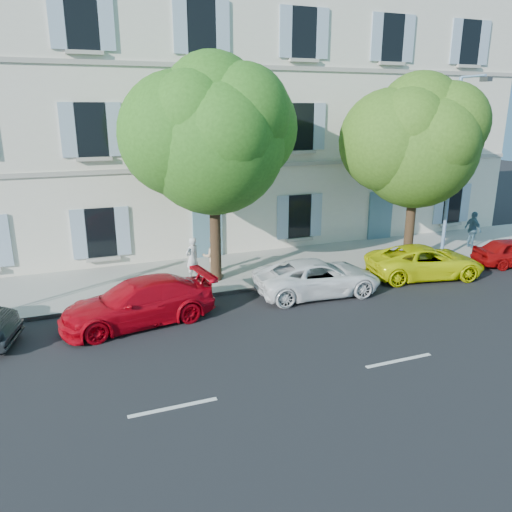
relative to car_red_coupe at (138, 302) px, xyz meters
name	(u,v)px	position (x,y,z in m)	size (l,w,h in m)	color
ground	(326,307)	(6.02, -0.90, -0.68)	(90.00, 90.00, 0.00)	black
sidewalk	(274,267)	(6.02, 3.55, -0.61)	(36.00, 4.50, 0.15)	#A09E96
kerb	(296,283)	(6.02, 1.38, -0.60)	(36.00, 0.16, 0.16)	#9E998E
building	(229,116)	(6.02, 9.30, 5.32)	(28.00, 7.00, 12.00)	beige
car_red_coupe	(138,302)	(0.00, 0.00, 0.00)	(1.91, 4.71, 1.37)	#B80512
car_white_coupe	(318,277)	(6.32, 0.28, -0.06)	(2.08, 4.51, 1.25)	white
car_yellow_supercar	(425,261)	(11.13, 0.45, -0.06)	(2.08, 4.51, 1.25)	#D5DB09
tree_left	(213,143)	(3.27, 2.64, 4.54)	(5.09, 5.09, 7.88)	#3A2819
tree_right	(417,148)	(11.46, 1.98, 4.18)	(4.77, 4.77, 7.35)	#3A2819
street_lamp	(455,159)	(13.26, 1.81, 3.69)	(0.25, 1.58, 7.45)	#7293BF
pedestrian_a	(192,258)	(2.47, 3.07, 0.28)	(0.59, 0.39, 1.62)	beige
pedestrian_b	(213,256)	(3.25, 2.96, 0.29)	(0.80, 0.63, 1.65)	tan
pedestrian_c	(473,230)	(15.68, 2.79, 0.31)	(0.99, 0.41, 1.69)	slate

